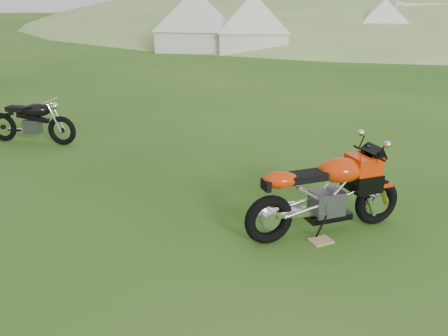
{
  "coord_description": "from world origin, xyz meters",
  "views": [
    {
      "loc": [
        -0.57,
        -4.76,
        2.84
      ],
      "look_at": [
        0.04,
        0.4,
        0.96
      ],
      "focal_mm": 40.0,
      "sensor_mm": 36.0,
      "label": 1
    }
  ],
  "objects_px": {
    "plywood_board": "(321,241)",
    "vintage_moto_b": "(31,120)",
    "tent_mid": "(253,22)",
    "tent_right": "(383,23)",
    "caravan": "(426,23)",
    "sport_motorcycle": "(326,187)",
    "tent_left": "(195,21)"
  },
  "relations": [
    {
      "from": "plywood_board",
      "to": "vintage_moto_b",
      "type": "distance_m",
      "value": 6.3
    },
    {
      "from": "tent_mid",
      "to": "tent_right",
      "type": "xyz_separation_m",
      "value": [
        6.3,
        -0.04,
        -0.09
      ]
    },
    {
      "from": "caravan",
      "to": "plywood_board",
      "type": "bearing_deg",
      "value": -116.42
    },
    {
      "from": "sport_motorcycle",
      "to": "tent_left",
      "type": "distance_m",
      "value": 19.3
    },
    {
      "from": "plywood_board",
      "to": "tent_left",
      "type": "height_order",
      "value": "tent_left"
    },
    {
      "from": "vintage_moto_b",
      "to": "caravan",
      "type": "relative_size",
      "value": 0.38
    },
    {
      "from": "tent_mid",
      "to": "caravan",
      "type": "xyz_separation_m",
      "value": [
        9.56,
        2.02,
        -0.25
      ]
    },
    {
      "from": "tent_mid",
      "to": "tent_right",
      "type": "height_order",
      "value": "tent_mid"
    },
    {
      "from": "tent_right",
      "to": "sport_motorcycle",
      "type": "bearing_deg",
      "value": -97.22
    },
    {
      "from": "plywood_board",
      "to": "vintage_moto_b",
      "type": "bearing_deg",
      "value": 133.83
    },
    {
      "from": "tent_right",
      "to": "caravan",
      "type": "height_order",
      "value": "tent_right"
    },
    {
      "from": "tent_mid",
      "to": "tent_right",
      "type": "distance_m",
      "value": 6.3
    },
    {
      "from": "tent_left",
      "to": "tent_right",
      "type": "relative_size",
      "value": 1.11
    },
    {
      "from": "tent_left",
      "to": "plywood_board",
      "type": "bearing_deg",
      "value": -73.52
    },
    {
      "from": "sport_motorcycle",
      "to": "tent_left",
      "type": "relative_size",
      "value": 0.63
    },
    {
      "from": "vintage_moto_b",
      "to": "tent_right",
      "type": "height_order",
      "value": "tent_right"
    },
    {
      "from": "caravan",
      "to": "tent_mid",
      "type": "bearing_deg",
      "value": -164.44
    },
    {
      "from": "plywood_board",
      "to": "tent_left",
      "type": "distance_m",
      "value": 19.56
    },
    {
      "from": "tent_left",
      "to": "vintage_moto_b",
      "type": "bearing_deg",
      "value": -89.57
    },
    {
      "from": "plywood_board",
      "to": "tent_right",
      "type": "distance_m",
      "value": 20.51
    },
    {
      "from": "plywood_board",
      "to": "tent_left",
      "type": "xyz_separation_m",
      "value": [
        -0.27,
        19.51,
        1.36
      ]
    },
    {
      "from": "tent_mid",
      "to": "tent_right",
      "type": "relative_size",
      "value": 1.07
    },
    {
      "from": "tent_left",
      "to": "tent_right",
      "type": "bearing_deg",
      "value": 9.56
    },
    {
      "from": "vintage_moto_b",
      "to": "tent_mid",
      "type": "bearing_deg",
      "value": 83.28
    },
    {
      "from": "plywood_board",
      "to": "tent_left",
      "type": "bearing_deg",
      "value": 90.79
    },
    {
      "from": "vintage_moto_b",
      "to": "tent_mid",
      "type": "height_order",
      "value": "tent_mid"
    },
    {
      "from": "sport_motorcycle",
      "to": "caravan",
      "type": "bearing_deg",
      "value": 46.37
    },
    {
      "from": "sport_motorcycle",
      "to": "tent_left",
      "type": "height_order",
      "value": "tent_left"
    },
    {
      "from": "sport_motorcycle",
      "to": "vintage_moto_b",
      "type": "xyz_separation_m",
      "value": [
        -4.45,
        4.31,
        -0.13
      ]
    },
    {
      "from": "plywood_board",
      "to": "tent_right",
      "type": "bearing_deg",
      "value": 64.96
    },
    {
      "from": "vintage_moto_b",
      "to": "caravan",
      "type": "xyz_separation_m",
      "value": [
        16.28,
        16.08,
        0.61
      ]
    },
    {
      "from": "tent_mid",
      "to": "tent_left",
      "type": "bearing_deg",
      "value": 168.12
    }
  ]
}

